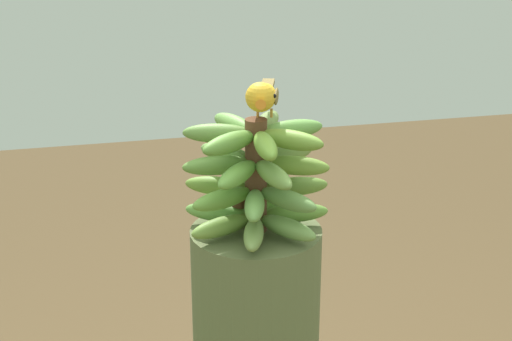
{
  "coord_description": "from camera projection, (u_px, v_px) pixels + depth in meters",
  "views": [
    {
      "loc": [
        1.33,
        -0.32,
        1.73
      ],
      "look_at": [
        0.0,
        0.0,
        1.22
      ],
      "focal_mm": 55.08,
      "sensor_mm": 36.0,
      "label": 1
    }
  ],
  "objects": [
    {
      "name": "banana_bunch",
      "position": [
        256.0,
        176.0,
        1.47
      ],
      "size": [
        0.29,
        0.28,
        0.22
      ],
      "color": "brown",
      "rests_on": "banana_tree"
    },
    {
      "name": "perched_bird",
      "position": [
        264.0,
        97.0,
        1.41
      ],
      "size": [
        0.21,
        0.09,
        0.08
      ],
      "color": "#C68933",
      "rests_on": "banana_bunch"
    }
  ]
}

